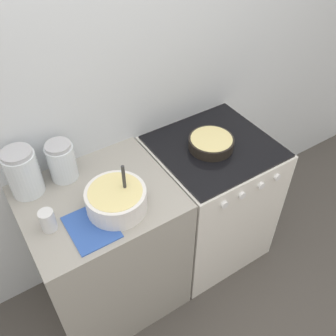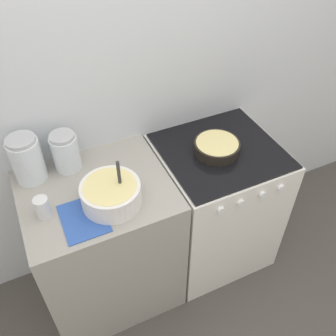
% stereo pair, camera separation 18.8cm
% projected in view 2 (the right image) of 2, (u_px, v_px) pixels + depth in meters
% --- Properties ---
extents(ground_plane, '(12.00, 12.00, 0.00)m').
position_uv_depth(ground_plane, '(185.00, 303.00, 2.37)').
color(ground_plane, '#4C4742').
extents(wall_back, '(4.49, 0.05, 2.40)m').
position_uv_depth(wall_back, '(137.00, 87.00, 1.99)').
color(wall_back, silver).
rests_on(wall_back, ground_plane).
extents(countertop_cabinet, '(0.74, 0.63, 0.90)m').
position_uv_depth(countertop_cabinet, '(105.00, 244.00, 2.15)').
color(countertop_cabinet, '#9E998E').
rests_on(countertop_cabinet, ground_plane).
extents(stove, '(0.67, 0.65, 0.90)m').
position_uv_depth(stove, '(214.00, 204.00, 2.38)').
color(stove, white).
rests_on(stove, ground_plane).
extents(mixing_bowl, '(0.28, 0.28, 0.24)m').
position_uv_depth(mixing_bowl, '(111.00, 193.00, 1.74)').
color(mixing_bowl, white).
rests_on(mixing_bowl, countertop_cabinet).
extents(baking_pan, '(0.25, 0.25, 0.06)m').
position_uv_depth(baking_pan, '(217.00, 147.00, 2.04)').
color(baking_pan, black).
rests_on(baking_pan, stove).
extents(storage_jar_left, '(0.16, 0.16, 0.25)m').
position_uv_depth(storage_jar_left, '(27.00, 162.00, 1.84)').
color(storage_jar_left, silver).
rests_on(storage_jar_left, countertop_cabinet).
extents(storage_jar_middle, '(0.14, 0.14, 0.21)m').
position_uv_depth(storage_jar_middle, '(66.00, 154.00, 1.91)').
color(storage_jar_middle, silver).
rests_on(storage_jar_middle, countertop_cabinet).
extents(tin_can, '(0.07, 0.07, 0.11)m').
position_uv_depth(tin_can, '(42.00, 208.00, 1.69)').
color(tin_can, silver).
rests_on(tin_can, countertop_cabinet).
extents(recipe_page, '(0.20, 0.25, 0.01)m').
position_uv_depth(recipe_page, '(84.00, 218.00, 1.71)').
color(recipe_page, '#3359B2').
rests_on(recipe_page, countertop_cabinet).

